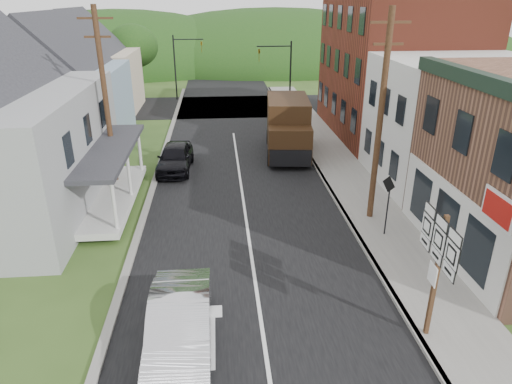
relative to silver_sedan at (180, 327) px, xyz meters
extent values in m
plane|color=#2D4719|center=(2.38, 4.22, -0.81)|extent=(120.00, 120.00, 0.00)
cube|color=black|center=(2.38, 14.22, -0.81)|extent=(9.00, 90.00, 0.02)
cube|color=black|center=(2.38, 31.22, -0.81)|extent=(60.00, 9.00, 0.02)
cube|color=slate|center=(8.28, 12.22, -0.73)|extent=(2.80, 55.00, 0.15)
cube|color=slate|center=(6.93, 12.22, -0.73)|extent=(0.20, 55.00, 0.15)
cube|color=slate|center=(-2.27, 12.22, -0.75)|extent=(0.30, 55.00, 0.12)
cube|color=silver|center=(13.68, 11.72, 2.44)|extent=(8.00, 7.00, 6.50)
cube|color=maroon|center=(13.68, 21.22, 4.19)|extent=(8.00, 12.00, 10.00)
cube|color=#7F97AD|center=(-8.62, 21.22, 1.69)|extent=(7.00, 8.00, 5.00)
cube|color=#C5B398|center=(-9.12, 30.22, 1.69)|extent=(7.00, 8.00, 5.00)
cylinder|color=#472D19|center=(7.98, 7.72, 3.69)|extent=(0.26, 0.26, 9.00)
cube|color=#472D19|center=(7.98, 7.72, 7.59)|extent=(1.60, 0.10, 0.10)
cube|color=#472D19|center=(7.98, 7.72, 6.79)|extent=(1.20, 0.10, 0.10)
cylinder|color=#472D19|center=(-4.12, 12.22, 3.69)|extent=(0.26, 0.26, 9.00)
cube|color=#472D19|center=(-4.12, 12.22, 7.59)|extent=(1.60, 0.10, 0.10)
cube|color=#472D19|center=(-4.12, 12.22, 6.79)|extent=(1.20, 0.10, 0.10)
cylinder|color=black|center=(7.38, 27.72, 2.19)|extent=(0.14, 0.14, 6.00)
cylinder|color=black|center=(5.98, 27.72, 4.79)|extent=(2.80, 0.10, 0.10)
imported|color=olive|center=(4.78, 27.72, 4.09)|extent=(0.16, 0.20, 1.00)
cylinder|color=black|center=(-2.62, 34.72, 2.19)|extent=(0.14, 0.14, 6.00)
cylinder|color=black|center=(-1.22, 34.72, 4.79)|extent=(2.80, 0.10, 0.10)
imported|color=olive|center=(-0.02, 34.72, 4.09)|extent=(0.16, 0.20, 1.00)
cylinder|color=#382616|center=(-6.62, 36.22, 1.15)|extent=(0.36, 0.36, 3.92)
ellipsoid|color=#143810|center=(-6.62, 36.22, 4.09)|extent=(4.80, 4.80, 4.08)
ellipsoid|color=#143810|center=(2.38, 59.22, -0.81)|extent=(90.00, 30.00, 16.00)
imported|color=silver|center=(0.00, 0.00, 0.00)|extent=(1.76, 4.92, 1.62)
imported|color=black|center=(-1.26, 14.81, -0.03)|extent=(2.08, 4.65, 1.55)
cube|color=black|center=(5.68, 17.74, 1.10)|extent=(2.96, 5.01, 3.16)
cube|color=black|center=(5.40, 14.92, 0.55)|extent=(2.66, 1.98, 2.07)
cube|color=black|center=(5.43, 15.14, 1.43)|extent=(2.40, 1.52, 0.05)
cube|color=black|center=(5.32, 14.00, 0.01)|extent=(2.40, 0.39, 0.98)
cylinder|color=black|center=(4.28, 15.14, -0.32)|extent=(0.40, 1.01, 0.98)
cylinder|color=black|center=(6.55, 14.92, -0.32)|extent=(0.40, 1.01, 0.98)
cylinder|color=black|center=(4.70, 19.48, -0.32)|extent=(0.40, 1.01, 0.98)
cylinder|color=black|center=(6.97, 19.26, -0.32)|extent=(0.40, 1.01, 0.98)
cube|color=#472D19|center=(7.18, -0.06, 1.28)|extent=(0.13, 0.13, 3.87)
cube|color=black|center=(7.11, -0.06, 2.49)|extent=(0.12, 2.21, 0.09)
cube|color=white|center=(7.04, -0.83, 2.99)|extent=(0.04, 0.61, 0.24)
cube|color=white|center=(7.04, -0.83, 2.49)|extent=(0.04, 0.66, 0.61)
cube|color=white|center=(7.04, -0.83, 2.00)|extent=(0.04, 0.61, 0.31)
cube|color=white|center=(7.07, -0.06, 2.99)|extent=(0.04, 0.61, 0.24)
cube|color=white|center=(7.07, -0.06, 2.49)|extent=(0.04, 0.66, 0.61)
cube|color=white|center=(7.07, -0.06, 2.00)|extent=(0.04, 0.61, 0.31)
cube|color=white|center=(7.10, 0.71, 2.99)|extent=(0.04, 0.61, 0.24)
cube|color=white|center=(7.10, 0.71, 2.49)|extent=(0.04, 0.66, 0.61)
cube|color=white|center=(7.10, 0.71, 2.00)|extent=(0.04, 0.61, 0.31)
cube|color=white|center=(7.07, -0.06, 1.39)|extent=(0.04, 0.50, 0.61)
cylinder|color=black|center=(8.06, 6.00, 0.57)|extent=(0.08, 0.08, 2.45)
cube|color=black|center=(7.99, 6.00, 1.59)|extent=(0.28, 0.67, 0.72)
cube|color=#FFEB0D|center=(8.01, 6.00, 1.59)|extent=(0.26, 0.61, 0.65)
camera|label=1|loc=(1.24, -10.35, 8.52)|focal=32.00mm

